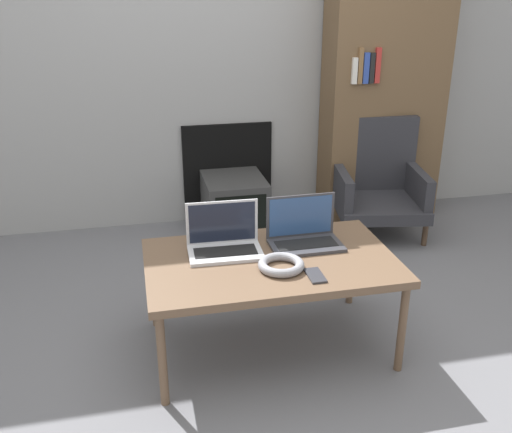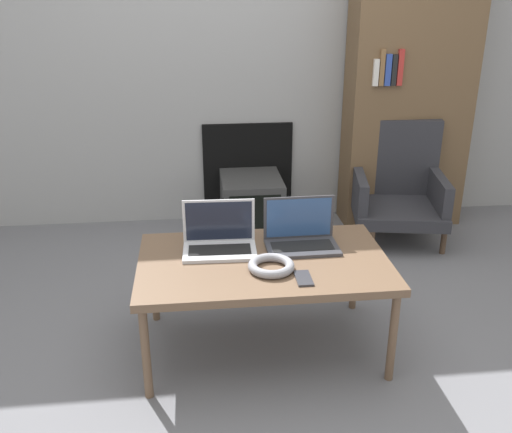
{
  "view_description": "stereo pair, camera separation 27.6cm",
  "coord_description": "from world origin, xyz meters",
  "px_view_note": "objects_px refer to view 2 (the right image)",
  "views": [
    {
      "loc": [
        -0.56,
        -2.08,
        1.59
      ],
      "look_at": [
        0.0,
        0.42,
        0.54
      ],
      "focal_mm": 40.0,
      "sensor_mm": 36.0,
      "label": 1
    },
    {
      "loc": [
        -0.28,
        -2.12,
        1.59
      ],
      "look_at": [
        0.0,
        0.42,
        0.54
      ],
      "focal_mm": 40.0,
      "sensor_mm": 36.0,
      "label": 2
    }
  ],
  "objects_px": {
    "laptop_left": "(219,239)",
    "laptop_right": "(301,235)",
    "tv": "(251,204)",
    "armchair": "(397,183)",
    "phone": "(304,278)",
    "headphones": "(271,266)"
  },
  "relations": [
    {
      "from": "laptop_left",
      "to": "phone",
      "type": "height_order",
      "value": "laptop_left"
    },
    {
      "from": "armchair",
      "to": "phone",
      "type": "bearing_deg",
      "value": -112.34
    },
    {
      "from": "phone",
      "to": "armchair",
      "type": "relative_size",
      "value": 0.17
    },
    {
      "from": "laptop_right",
      "to": "tv",
      "type": "bearing_deg",
      "value": 93.92
    },
    {
      "from": "headphones",
      "to": "armchair",
      "type": "bearing_deg",
      "value": 52.1
    },
    {
      "from": "phone",
      "to": "tv",
      "type": "distance_m",
      "value": 1.6
    },
    {
      "from": "laptop_left",
      "to": "phone",
      "type": "xyz_separation_m",
      "value": [
        0.33,
        -0.32,
        -0.05
      ]
    },
    {
      "from": "laptop_left",
      "to": "armchair",
      "type": "height_order",
      "value": "armchair"
    },
    {
      "from": "laptop_right",
      "to": "phone",
      "type": "height_order",
      "value": "laptop_right"
    },
    {
      "from": "tv",
      "to": "armchair",
      "type": "height_order",
      "value": "armchair"
    },
    {
      "from": "laptop_right",
      "to": "headphones",
      "type": "height_order",
      "value": "laptop_right"
    },
    {
      "from": "phone",
      "to": "armchair",
      "type": "height_order",
      "value": "armchair"
    },
    {
      "from": "laptop_left",
      "to": "laptop_right",
      "type": "xyz_separation_m",
      "value": [
        0.38,
        0.0,
        0.0
      ]
    },
    {
      "from": "laptop_left",
      "to": "tv",
      "type": "relative_size",
      "value": 0.7
    },
    {
      "from": "headphones",
      "to": "phone",
      "type": "relative_size",
      "value": 1.54
    },
    {
      "from": "headphones",
      "to": "phone",
      "type": "bearing_deg",
      "value": -38.76
    },
    {
      "from": "laptop_left",
      "to": "phone",
      "type": "distance_m",
      "value": 0.46
    },
    {
      "from": "laptop_left",
      "to": "tv",
      "type": "bearing_deg",
      "value": 79.46
    },
    {
      "from": "laptop_right",
      "to": "armchair",
      "type": "distance_m",
      "value": 1.38
    },
    {
      "from": "headphones",
      "to": "armchair",
      "type": "height_order",
      "value": "armchair"
    },
    {
      "from": "laptop_right",
      "to": "armchair",
      "type": "height_order",
      "value": "armchair"
    },
    {
      "from": "laptop_right",
      "to": "headphones",
      "type": "xyz_separation_m",
      "value": [
        -0.17,
        -0.23,
        -0.03
      ]
    }
  ]
}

